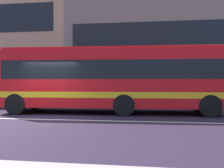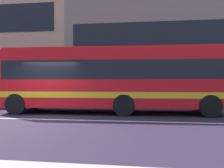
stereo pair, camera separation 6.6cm
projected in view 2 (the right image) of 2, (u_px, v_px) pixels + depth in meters
The scene contains 5 objects.
ground_plane at pixel (38, 119), 10.55m from camera, with size 160.00×160.00×0.00m, color #2E2135.
lane_centre_line at pixel (38, 119), 10.55m from camera, with size 60.00×0.16×0.01m, color silver.
hedge_row_far at pixel (118, 99), 16.59m from camera, with size 18.73×1.10×0.87m, color #164F15.
apartment_block_right at pixel (178, 50), 24.20m from camera, with size 19.36×9.86×9.23m.
transit_bus at pixel (112, 78), 12.66m from camera, with size 11.10×3.02×3.23m.
Camera 2 is at (4.61, -9.97, 1.62)m, focal length 40.26 mm.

